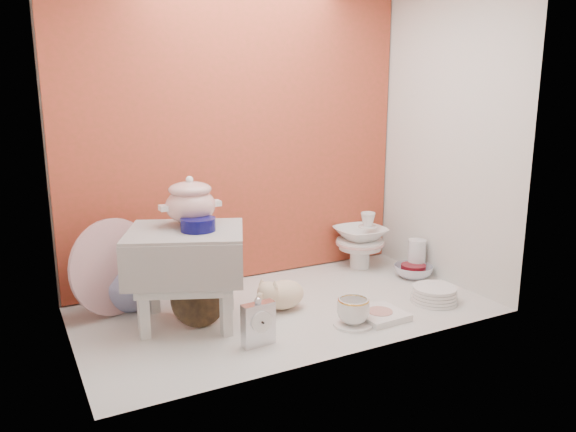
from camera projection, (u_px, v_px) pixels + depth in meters
name	position (u px, v px, depth m)	size (l,w,h in m)	color
ground	(286.00, 309.00, 2.46)	(1.80, 1.80, 0.00)	silver
niche_shell	(267.00, 96.00, 2.41)	(1.86, 1.03, 1.53)	#BE3F2F
step_stool	(187.00, 277.00, 2.27)	(0.46, 0.39, 0.40)	silver
soup_tureen	(190.00, 201.00, 2.28)	(0.25, 0.25, 0.21)	white
cobalt_bowl	(198.00, 224.00, 2.20)	(0.14, 0.14, 0.05)	#0B0A4F
floral_platter	(114.00, 267.00, 2.38)	(0.42, 0.08, 0.42)	white
blue_white_vase	(129.00, 279.00, 2.45)	(0.25, 0.25, 0.26)	white
lacquer_tray	(199.00, 298.00, 2.27)	(0.24, 0.09, 0.23)	black
mantel_clock	(258.00, 322.00, 2.09)	(0.13, 0.04, 0.19)	silver
plush_pig	(284.00, 294.00, 2.44)	(0.24, 0.17, 0.15)	beige
teacup_saucer	(353.00, 324.00, 2.28)	(0.16, 0.16, 0.01)	white
gold_rim_teacup	(353.00, 311.00, 2.27)	(0.14, 0.14, 0.11)	white
lattice_dish	(380.00, 315.00, 2.36)	(0.20, 0.20, 0.03)	white
dinner_plate_stack	(434.00, 294.00, 2.53)	(0.21, 0.21, 0.07)	white
crystal_bowl	(413.00, 271.00, 2.88)	(0.20, 0.20, 0.06)	silver
clear_glass_vase	(417.00, 257.00, 2.92)	(0.09, 0.09, 0.19)	silver
porcelain_tower	(360.00, 240.00, 3.01)	(0.27, 0.27, 0.31)	white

